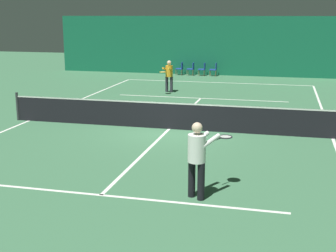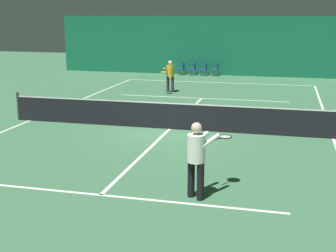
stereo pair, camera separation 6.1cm
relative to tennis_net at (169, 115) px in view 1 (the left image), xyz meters
The scene contains 15 objects.
ground_plane 0.51m from the tennis_net, ahead, with size 60.00×60.00×0.00m, color #3D704C.
backdrop_curtain 15.47m from the tennis_net, 90.00° to the left, with size 23.00×0.12×3.84m.
court_line_baseline_far 11.91m from the tennis_net, 90.00° to the left, with size 11.00×0.10×0.00m.
court_line_service_far 6.42m from the tennis_net, 90.00° to the left, with size 8.25×0.10×0.00m.
court_line_service_near 6.42m from the tennis_net, 90.00° to the right, with size 8.25×0.10×0.00m.
court_line_sideline_left 5.52m from the tennis_net, behind, with size 0.10×23.80×0.00m.
court_line_sideline_right 5.52m from the tennis_net, ahead, with size 0.10×23.80×0.00m.
court_line_centre 0.51m from the tennis_net, ahead, with size 0.10×12.80×0.00m.
tennis_net is the anchor object (origin of this frame).
player_near 6.40m from the tennis_net, 70.59° to the right, with size 1.00×1.37×1.71m.
player_far 8.08m from the tennis_net, 103.91° to the left, with size 0.48×1.36×1.63m.
courtside_chair_0 15.13m from the tennis_net, 100.96° to the left, with size 0.44×0.44×0.84m.
courtside_chair_1 15.00m from the tennis_net, 98.12° to the left, with size 0.44×0.44×0.84m.
courtside_chair_2 14.92m from the tennis_net, 95.24° to the left, with size 0.44×0.44×0.84m.
courtside_chair_3 14.87m from the tennis_net, 92.32° to the left, with size 0.44×0.44×0.84m.
Camera 1 is at (3.82, -15.57, 3.95)m, focal length 50.00 mm.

